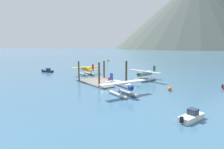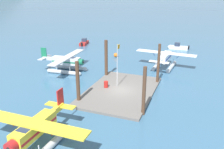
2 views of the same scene
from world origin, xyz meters
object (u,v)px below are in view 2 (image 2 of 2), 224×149
(mooring_buoy, at_px, (116,55))
(seaplane_white_stbd_aft, at_px, (165,59))
(fuel_drum, at_px, (106,84))
(boat_red_open_east, at_px, (84,42))
(flagpole, at_px, (118,60))
(seaplane_silver_bow_right, at_px, (67,63))
(seaplane_yellow_port_fwd, at_px, (35,132))
(boat_white_open_se, at_px, (178,47))

(mooring_buoy, height_order, seaplane_white_stbd_aft, seaplane_white_stbd_aft)
(fuel_drum, bearing_deg, seaplane_white_stbd_aft, -25.12)
(fuel_drum, distance_m, boat_red_open_east, 29.41)
(flagpole, bearing_deg, seaplane_silver_bow_right, 71.05)
(mooring_buoy, distance_m, seaplane_white_stbd_aft, 11.08)
(flagpole, xyz_separation_m, mooring_buoy, (15.14, 5.78, -3.59))
(flagpole, bearing_deg, mooring_buoy, 20.88)
(seaplane_yellow_port_fwd, bearing_deg, seaplane_white_stbd_aft, -14.17)
(flagpole, height_order, mooring_buoy, flagpole)
(flagpole, bearing_deg, seaplane_white_stbd_aft, -21.88)
(fuel_drum, bearing_deg, flagpole, -50.45)
(seaplane_yellow_port_fwd, bearing_deg, fuel_drum, -3.23)
(fuel_drum, bearing_deg, boat_white_open_se, -13.37)
(boat_white_open_se, relative_size, boat_red_open_east, 1.02)
(fuel_drum, height_order, seaplane_white_stbd_aft, seaplane_white_stbd_aft)
(fuel_drum, distance_m, seaplane_yellow_port_fwd, 14.11)
(seaplane_silver_bow_right, height_order, boat_red_open_east, seaplane_silver_bow_right)
(fuel_drum, height_order, mooring_buoy, fuel_drum)
(flagpole, xyz_separation_m, boat_white_open_se, (26.83, -5.34, -3.53))
(mooring_buoy, xyz_separation_m, seaplane_silver_bow_right, (-11.62, 4.48, 1.15))
(seaplane_silver_bow_right, relative_size, seaplane_white_stbd_aft, 1.00)
(seaplane_white_stbd_aft, xyz_separation_m, boat_red_open_east, (11.86, 22.08, -1.09))
(flagpole, distance_m, fuel_drum, 3.68)
(mooring_buoy, height_order, seaplane_silver_bow_right, seaplane_silver_bow_right)
(mooring_buoy, relative_size, seaplane_white_stbd_aft, 0.08)
(mooring_buoy, distance_m, seaplane_silver_bow_right, 12.51)
(flagpole, xyz_separation_m, boat_red_open_east, (23.54, 17.39, -3.53))
(flagpole, height_order, seaplane_white_stbd_aft, flagpole)
(boat_red_open_east, bearing_deg, seaplane_silver_bow_right, -160.40)
(seaplane_white_stbd_aft, distance_m, boat_white_open_se, 15.20)
(fuel_drum, xyz_separation_m, seaplane_yellow_port_fwd, (-14.07, 0.79, 0.84))
(boat_white_open_se, bearing_deg, boat_red_open_east, 98.22)
(flagpole, bearing_deg, boat_white_open_se, -11.27)
(fuel_drum, relative_size, seaplane_yellow_port_fwd, 0.08)
(boat_white_open_se, bearing_deg, flagpole, 168.73)
(fuel_drum, distance_m, seaplane_silver_bow_right, 10.11)
(boat_white_open_se, bearing_deg, seaplane_white_stbd_aft, 177.53)
(boat_white_open_se, bearing_deg, mooring_buoy, 136.43)
(mooring_buoy, relative_size, seaplane_silver_bow_right, 0.08)
(seaplane_silver_bow_right, xyz_separation_m, boat_red_open_east, (20.02, 7.13, -1.09))
(boat_white_open_se, xyz_separation_m, boat_red_open_east, (-3.29, 22.73, 0.00))
(mooring_buoy, bearing_deg, seaplane_yellow_port_fwd, -173.03)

